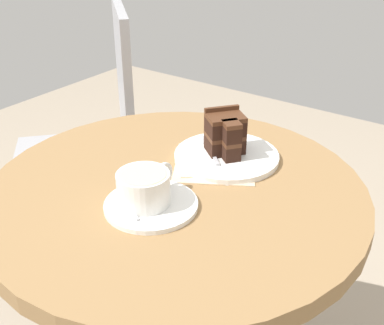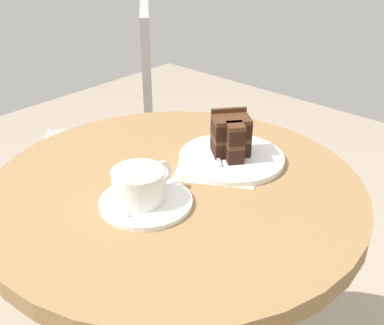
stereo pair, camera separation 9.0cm
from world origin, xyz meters
name	(u,v)px [view 2 (the right image)]	position (x,y,z in m)	size (l,w,h in m)	color
cafe_table	(176,235)	(0.00, 0.00, 0.59)	(0.72, 0.72, 0.71)	olive
saucer	(146,202)	(-0.09, -0.01, 0.71)	(0.17, 0.17, 0.01)	white
coffee_cup	(141,185)	(-0.09, 0.00, 0.75)	(0.13, 0.09, 0.06)	white
teaspoon	(119,198)	(-0.12, 0.03, 0.72)	(0.05, 0.09, 0.00)	#B7B7BC
cake_plate	(231,158)	(0.14, -0.02, 0.71)	(0.22, 0.22, 0.01)	white
cake_slice	(231,136)	(0.15, -0.02, 0.76)	(0.09, 0.10, 0.09)	black
fork	(216,148)	(0.15, 0.02, 0.72)	(0.10, 0.11, 0.00)	#B7B7BC
napkin	(219,163)	(0.12, -0.01, 0.71)	(0.23, 0.22, 0.00)	beige
cafe_chair	(122,128)	(0.33, 0.55, 0.55)	(0.54, 0.54, 0.93)	#9E9EA3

